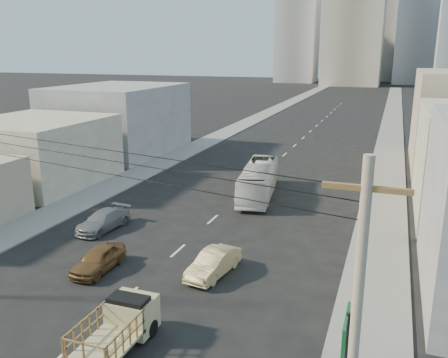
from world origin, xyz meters
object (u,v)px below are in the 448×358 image
Objects in this scene: city_bus at (259,180)px; sedan_tan at (213,263)px; sedan_grey at (103,221)px; green_sign at (345,352)px; flatbed_pickup at (118,325)px; sedan_brown at (99,259)px.

sedan_tan is at bearing -91.93° from city_bus.
green_sign is at bearing -32.88° from sedan_grey.
sedan_tan is (1.29, 7.59, -0.41)m from flatbed_pickup.
green_sign reaches higher than flatbed_pickup.
sedan_tan is 13.28m from green_sign.
green_sign is at bearing -32.11° from sedan_brown.
green_sign reaches higher than sedan_grey.
sedan_brown is at bearing 148.95° from green_sign.
city_bus is at bearing 90.99° from flatbed_pickup.
city_bus is 2.43× the size of sedan_tan.
flatbed_pickup is at bearing -50.87° from sedan_brown.
city_bus is at bearing 105.25° from sedan_tan.
flatbed_pickup is 0.88× the size of green_sign.
green_sign is at bearing -77.52° from city_bus.
city_bus is at bearing 73.54° from sedan_brown.
flatbed_pickup is 0.98× the size of sedan_grey.
sedan_tan is 0.83× the size of green_sign.
sedan_grey is at bearing 120.39° from sedan_brown.
sedan_grey is (-3.37, 5.51, -0.03)m from sedan_brown.
sedan_grey is (-9.67, 3.86, -0.03)m from sedan_tan.
flatbed_pickup is 7.70m from sedan_tan.
green_sign is at bearing -43.32° from sedan_tan.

